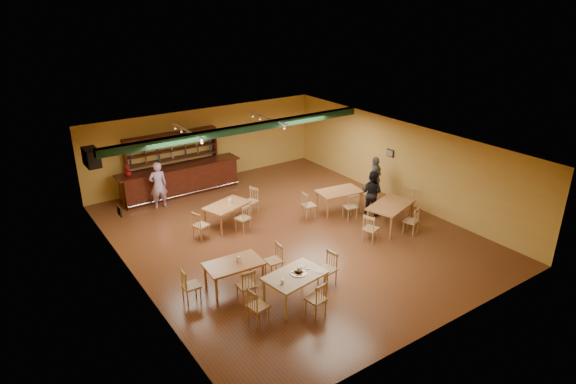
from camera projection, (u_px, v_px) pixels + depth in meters
floor at (288, 233)px, 15.93m from camera, size 12.00×12.00×0.00m
ceiling_beam at (243, 129)px, 16.98m from camera, size 10.00×0.30×0.25m
track_rail_left at (187, 131)px, 16.47m from camera, size 0.05×2.50×0.05m
track_rail_right at (268, 118)px, 18.15m from camera, size 0.05×2.50×0.05m
ac_unit at (92, 157)px, 15.74m from camera, size 0.34×0.70×0.48m
picture_left at (119, 211)px, 13.45m from camera, size 0.04×0.34×0.28m
picture_right at (390, 153)px, 18.27m from camera, size 0.04×0.34×0.28m
bar_counter at (181, 180)px, 18.85m from camera, size 4.79×0.85×1.13m
back_bar_hutch at (173, 161)px, 19.12m from camera, size 3.71×0.40×2.28m
poinsettia at (128, 170)px, 17.54m from camera, size 0.31×0.31×0.43m
dining_table_a at (227, 215)px, 16.34m from camera, size 1.70×1.32×0.75m
dining_table_b at (339, 201)px, 17.41m from camera, size 1.66×1.13×0.77m
dining_table_c at (234, 275)px, 12.86m from camera, size 1.54×0.98×0.74m
dining_table_d at (390, 216)px, 16.17m from camera, size 1.90×1.46×0.84m
near_table at (295, 288)px, 12.24m from camera, size 1.62×1.18×0.80m
pizza_tray at (298, 273)px, 12.15m from camera, size 0.41×0.41×0.01m
parmesan_shaker at (282, 282)px, 11.70m from camera, size 0.08×0.08×0.11m
napkin_stack at (302, 266)px, 12.45m from camera, size 0.25×0.23×0.03m
pizza_server at (302, 270)px, 12.27m from camera, size 0.33×0.18×0.00m
side_plate at (319, 271)px, 12.23m from camera, size 0.25×0.25×0.01m
patron_bar at (158, 185)px, 17.50m from camera, size 0.67×0.47×1.74m
patron_right_a at (372, 193)px, 17.06m from camera, size 0.84×0.94×1.58m
patron_right_b at (375, 179)px, 18.16m from camera, size 1.08×0.79×1.70m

